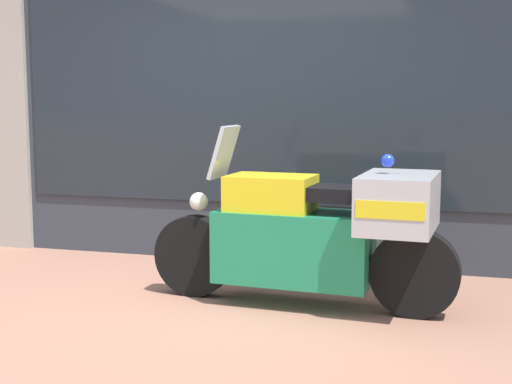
% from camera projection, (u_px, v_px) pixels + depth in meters
% --- Properties ---
extents(ground_plane, '(60.00, 60.00, 0.00)m').
position_uv_depth(ground_plane, '(168.00, 319.00, 4.82)').
color(ground_plane, '#9E6B56').
extents(shop_building, '(5.90, 0.55, 3.50)m').
position_uv_depth(shop_building, '(214.00, 68.00, 6.59)').
color(shop_building, '#333842').
rests_on(shop_building, ground).
extents(window_display, '(4.71, 0.30, 1.93)m').
position_uv_depth(window_display, '(282.00, 209.00, 6.61)').
color(window_display, slate).
rests_on(window_display, ground).
extents(paramedic_motorcycle, '(2.25, 0.80, 1.29)m').
position_uv_depth(paramedic_motorcycle, '(320.00, 229.00, 5.03)').
color(paramedic_motorcycle, black).
rests_on(paramedic_motorcycle, ground).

